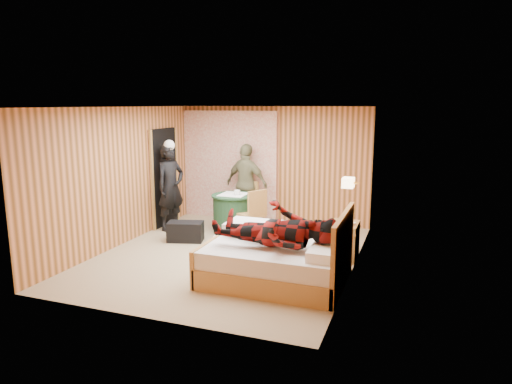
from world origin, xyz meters
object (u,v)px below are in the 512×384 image
(man_at_table, at_px, (247,184))
(nightstand, at_px, (344,240))
(chair_near, at_px, (254,210))
(duffel_bag, at_px, (185,232))
(wall_lamp, at_px, (348,183))
(round_table, at_px, (234,213))
(bed, at_px, (279,259))
(man_on_bed, at_px, (276,219))
(woman_standing, at_px, (171,187))
(chair_far, at_px, (247,199))

(man_at_table, bearing_deg, nightstand, 160.18)
(chair_near, bearing_deg, duffel_bag, -31.44)
(wall_lamp, xyz_separation_m, man_at_table, (-2.39, 1.64, -0.44))
(nightstand, bearing_deg, round_table, 160.24)
(chair_near, height_order, duffel_bag, chair_near)
(bed, distance_m, man_at_table, 3.30)
(man_on_bed, bearing_deg, bed, 96.36)
(woman_standing, bearing_deg, wall_lamp, -78.94)
(bed, distance_m, woman_standing, 3.46)
(nightstand, relative_size, chair_near, 0.65)
(duffel_bag, bearing_deg, man_at_table, 53.27)
(bed, distance_m, man_on_bed, 0.70)
(bed, distance_m, round_table, 2.64)
(chair_far, bearing_deg, bed, -39.79)
(wall_lamp, bearing_deg, chair_far, 145.97)
(duffel_bag, bearing_deg, chair_far, 51.78)
(duffel_bag, bearing_deg, wall_lamp, -16.17)
(chair_far, distance_m, duffel_bag, 1.74)
(chair_far, bearing_deg, nightstand, -12.42)
(wall_lamp, distance_m, bed, 1.75)
(nightstand, height_order, woman_standing, woman_standing)
(wall_lamp, xyz_separation_m, bed, (-0.80, -1.21, -0.99))
(nightstand, xyz_separation_m, chair_near, (-1.80, 0.53, 0.25))
(chair_far, xyz_separation_m, chair_near, (0.51, -1.00, 0.02))
(man_at_table, xyz_separation_m, man_on_bed, (1.61, -3.07, 0.11))
(nightstand, bearing_deg, woman_standing, 170.71)
(nightstand, relative_size, round_table, 0.71)
(wall_lamp, bearing_deg, nightstand, 126.46)
(duffel_bag, bearing_deg, round_table, 39.16)
(wall_lamp, distance_m, nightstand, 0.99)
(man_at_table, bearing_deg, woman_standing, 51.94)
(chair_far, distance_m, woman_standing, 1.64)
(chair_near, bearing_deg, bed, 62.28)
(chair_near, bearing_deg, round_table, -87.41)
(wall_lamp, bearing_deg, round_table, 159.33)
(bed, relative_size, duffel_bag, 3.06)
(duffel_bag, distance_m, man_on_bed, 2.77)
(nightstand, bearing_deg, chair_near, 163.47)
(round_table, distance_m, woman_standing, 1.39)
(wall_lamp, distance_m, duffel_bag, 3.20)
(nightstand, height_order, chair_near, chair_near)
(chair_near, distance_m, man_on_bed, 2.33)
(duffel_bag, relative_size, woman_standing, 0.37)
(chair_near, xyz_separation_m, woman_standing, (-1.82, 0.06, 0.32))
(duffel_bag, xyz_separation_m, man_on_bed, (2.23, -1.45, 0.79))
(woman_standing, distance_m, man_at_table, 1.61)
(wall_lamp, relative_size, man_on_bed, 0.15)
(bed, relative_size, man_on_bed, 1.13)
(bed, bearing_deg, nightstand, 59.16)
(woman_standing, bearing_deg, man_on_bed, -104.70)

